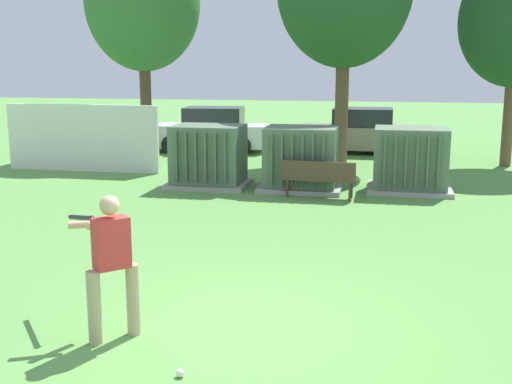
% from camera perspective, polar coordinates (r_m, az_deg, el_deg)
% --- Properties ---
extents(ground_plane, '(96.00, 96.00, 0.00)m').
position_cam_1_polar(ground_plane, '(8.14, -0.77, -11.93)').
color(ground_plane, '#5B9947').
extents(fence_panel, '(4.80, 0.12, 2.00)m').
position_cam_1_polar(fence_panel, '(20.02, -15.17, 4.64)').
color(fence_panel, white).
rests_on(fence_panel, ground).
extents(transformer_west, '(2.10, 1.70, 1.62)m').
position_cam_1_polar(transformer_west, '(16.98, -4.22, 3.13)').
color(transformer_west, '#9E9B93').
rests_on(transformer_west, ground).
extents(transformer_mid_west, '(2.10, 1.70, 1.62)m').
position_cam_1_polar(transformer_mid_west, '(16.53, 4.03, 2.91)').
color(transformer_mid_west, '#9E9B93').
rests_on(transformer_mid_west, ground).
extents(transformer_mid_east, '(2.10, 1.70, 1.62)m').
position_cam_1_polar(transformer_mid_east, '(16.74, 13.51, 2.72)').
color(transformer_mid_east, '#9E9B93').
rests_on(transformer_mid_east, ground).
extents(park_bench, '(1.83, 0.56, 0.92)m').
position_cam_1_polar(park_bench, '(15.54, 5.60, 1.39)').
color(park_bench, '#4C3828').
rests_on(park_bench, ground).
extents(batter, '(1.32, 1.32, 1.74)m').
position_cam_1_polar(batter, '(7.73, -12.81, -5.79)').
color(batter, tan).
rests_on(batter, ground).
extents(sports_ball, '(0.09, 0.09, 0.09)m').
position_cam_1_polar(sports_ball, '(7.00, -6.74, -15.67)').
color(sports_ball, white).
rests_on(sports_ball, ground).
extents(tree_left, '(4.02, 4.02, 7.69)m').
position_cam_1_polar(tree_left, '(23.72, -10.03, 16.20)').
color(tree_left, brown).
rests_on(tree_left, ground).
extents(parked_car_leftmost, '(4.34, 2.21, 1.62)m').
position_cam_1_polar(parked_car_leftmost, '(23.90, -4.01, 5.45)').
color(parked_car_leftmost, silver).
rests_on(parked_car_leftmost, ground).
extents(parked_car_left_of_center, '(4.21, 1.93, 1.62)m').
position_cam_1_polar(parked_car_left_of_center, '(23.65, 9.13, 5.27)').
color(parked_car_left_of_center, gray).
rests_on(parked_car_left_of_center, ground).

